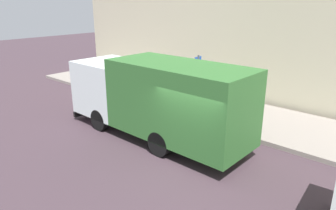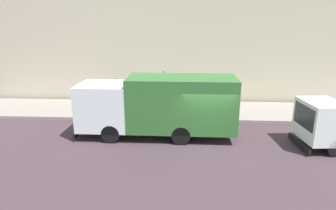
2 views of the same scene
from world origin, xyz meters
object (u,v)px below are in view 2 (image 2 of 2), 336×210
Objects in this scene: large_utility_truck at (159,104)px; street_sign_post at (163,90)px; traffic_cone_orange at (101,111)px; pedestrian_walking at (116,90)px.

large_utility_truck is 2.57m from street_sign_post.
traffic_cone_orange is at bearing 90.78° from street_sign_post.
street_sign_post reaches higher than pedestrian_walking.
large_utility_truck reaches higher than street_sign_post.
traffic_cone_orange is (2.51, 3.72, -1.17)m from large_utility_truck.
pedestrian_walking is (5.45, 3.42, -0.57)m from large_utility_truck.
pedestrian_walking is at bearing 50.30° from street_sign_post.
large_utility_truck is 6.46m from pedestrian_walking.
large_utility_truck is 12.36× the size of traffic_cone_orange.
large_utility_truck is at bearing 178.77° from street_sign_post.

